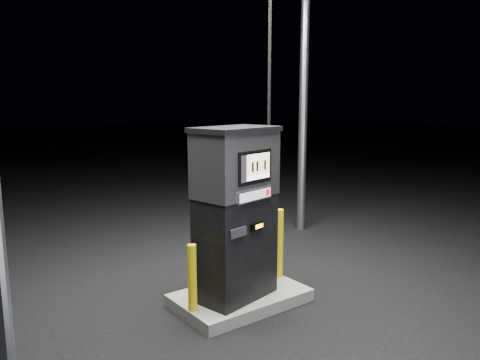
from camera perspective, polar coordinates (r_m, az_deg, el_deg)
ground at (r=6.06m, az=0.03°, el=-14.79°), size 80.00×80.00×0.00m
pump_island at (r=6.03m, az=0.04°, el=-14.14°), size 1.60×1.00×0.15m
fuel_dispenser at (r=5.54m, az=-0.50°, el=-3.90°), size 1.19×0.81×4.27m
bollard_left at (r=5.40m, az=-5.83°, el=-11.79°), size 0.11×0.11×0.78m
bollard_right at (r=6.37m, az=4.73°, el=-7.67°), size 0.15×0.15×0.93m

